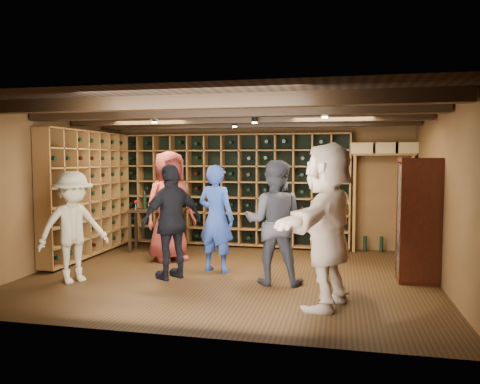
% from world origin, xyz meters
% --- Properties ---
extents(ground, '(6.00, 6.00, 0.00)m').
position_xyz_m(ground, '(0.00, 0.00, 0.00)').
color(ground, '#321E0E').
rests_on(ground, ground).
extents(room_shell, '(6.00, 6.00, 6.00)m').
position_xyz_m(room_shell, '(0.00, 0.05, 2.42)').
color(room_shell, brown).
rests_on(room_shell, ground).
extents(wine_rack_back, '(4.65, 0.30, 2.20)m').
position_xyz_m(wine_rack_back, '(-0.52, 2.33, 1.15)').
color(wine_rack_back, brown).
rests_on(wine_rack_back, ground).
extents(wine_rack_left, '(0.30, 2.65, 2.20)m').
position_xyz_m(wine_rack_left, '(-2.83, 0.82, 1.15)').
color(wine_rack_left, brown).
rests_on(wine_rack_left, ground).
extents(crate_shelf, '(1.20, 0.32, 2.07)m').
position_xyz_m(crate_shelf, '(2.41, 2.32, 1.57)').
color(crate_shelf, brown).
rests_on(crate_shelf, ground).
extents(display_cabinet, '(0.55, 0.50, 1.75)m').
position_xyz_m(display_cabinet, '(2.71, 0.20, 0.86)').
color(display_cabinet, '#38130B').
rests_on(display_cabinet, ground).
extents(man_blue_shirt, '(0.70, 0.55, 1.68)m').
position_xyz_m(man_blue_shirt, '(-0.27, 0.19, 0.84)').
color(man_blue_shirt, navy).
rests_on(man_blue_shirt, ground).
extents(man_grey_suit, '(0.86, 0.67, 1.75)m').
position_xyz_m(man_grey_suit, '(0.72, -0.32, 0.87)').
color(man_grey_suit, black).
rests_on(man_grey_suit, ground).
extents(guest_red_floral, '(1.06, 1.10, 1.90)m').
position_xyz_m(guest_red_floral, '(-1.27, 0.79, 0.95)').
color(guest_red_floral, maroon).
rests_on(guest_red_floral, ground).
extents(guest_woman_black, '(0.94, 1.03, 1.69)m').
position_xyz_m(guest_woman_black, '(-0.79, -0.36, 0.85)').
color(guest_woman_black, black).
rests_on(guest_woman_black, ground).
extents(guest_khaki, '(1.08, 1.18, 1.59)m').
position_xyz_m(guest_khaki, '(-2.11, -0.85, 0.79)').
color(guest_khaki, gray).
rests_on(guest_khaki, ground).
extents(guest_beige, '(1.14, 1.91, 1.96)m').
position_xyz_m(guest_beige, '(1.48, -1.24, 0.98)').
color(guest_beige, tan).
rests_on(guest_beige, ground).
extents(tasting_table, '(1.15, 0.72, 1.09)m').
position_xyz_m(tasting_table, '(-1.81, 1.58, 0.72)').
color(tasting_table, black).
rests_on(tasting_table, ground).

